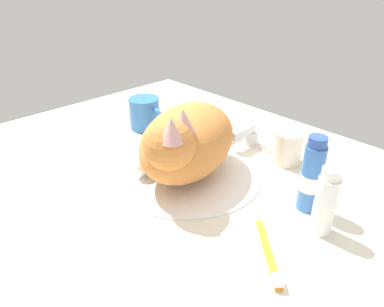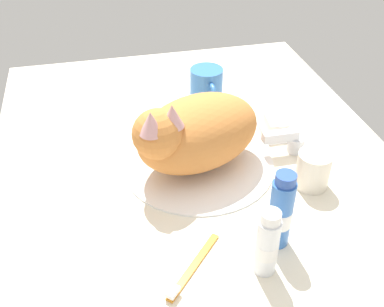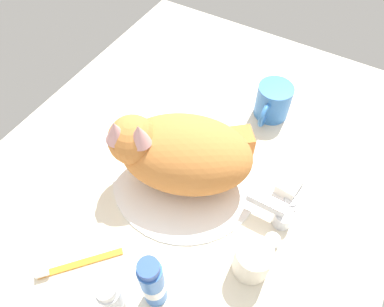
# 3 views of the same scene
# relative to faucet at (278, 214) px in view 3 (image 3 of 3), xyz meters

# --- Properties ---
(ground_plane) EXTENTS (1.10, 0.83, 0.03)m
(ground_plane) POSITION_rel_faucet_xyz_m (0.00, -0.20, -0.04)
(ground_plane) COLOR silver
(sink_basin) EXTENTS (0.31, 0.31, 0.01)m
(sink_basin) POSITION_rel_faucet_xyz_m (0.00, -0.20, -0.02)
(sink_basin) COLOR white
(sink_basin) RESTS_ON ground_plane
(faucet) EXTENTS (0.12, 0.09, 0.05)m
(faucet) POSITION_rel_faucet_xyz_m (0.00, 0.00, 0.00)
(faucet) COLOR silver
(faucet) RESTS_ON ground_plane
(cat) EXTENTS (0.27, 0.30, 0.17)m
(cat) POSITION_rel_faucet_xyz_m (0.00, -0.21, 0.06)
(cat) COLOR #D17F3D
(cat) RESTS_ON sink_basin
(coffee_mug) EXTENTS (0.12, 0.08, 0.08)m
(coffee_mug) POSITION_rel_faucet_xyz_m (-0.25, -0.12, 0.02)
(coffee_mug) COLOR #3372C6
(coffee_mug) RESTS_ON ground_plane
(rinse_cup) EXTENTS (0.06, 0.06, 0.07)m
(rinse_cup) POSITION_rel_faucet_xyz_m (0.11, -0.00, 0.01)
(rinse_cup) COLOR silver
(rinse_cup) RESTS_ON ground_plane
(soap_dish) EXTENTS (0.09, 0.06, 0.01)m
(soap_dish) POSITION_rel_faucet_xyz_m (-0.08, -0.00, -0.02)
(soap_dish) COLOR white
(soap_dish) RESTS_ON ground_plane
(soap_bar) EXTENTS (0.07, 0.05, 0.02)m
(soap_bar) POSITION_rel_faucet_xyz_m (-0.08, -0.00, 0.00)
(soap_bar) COLOR white
(soap_bar) RESTS_ON soap_dish
(toothpaste_bottle) EXTENTS (0.04, 0.04, 0.14)m
(toothpaste_bottle) POSITION_rel_faucet_xyz_m (0.23, -0.12, 0.04)
(toothpaste_bottle) COLOR #3870C6
(toothpaste_bottle) RESTS_ON ground_plane
(mouthwash_bottle) EXTENTS (0.04, 0.04, 0.12)m
(mouthwash_bottle) POSITION_rel_faucet_xyz_m (0.28, -0.16, 0.03)
(mouthwash_bottle) COLOR white
(mouthwash_bottle) RESTS_ON ground_plane
(toothbrush) EXTENTS (0.12, 0.11, 0.02)m
(toothbrush) POSITION_rel_faucet_xyz_m (0.26, -0.27, -0.02)
(toothbrush) COLOR orange
(toothbrush) RESTS_ON ground_plane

